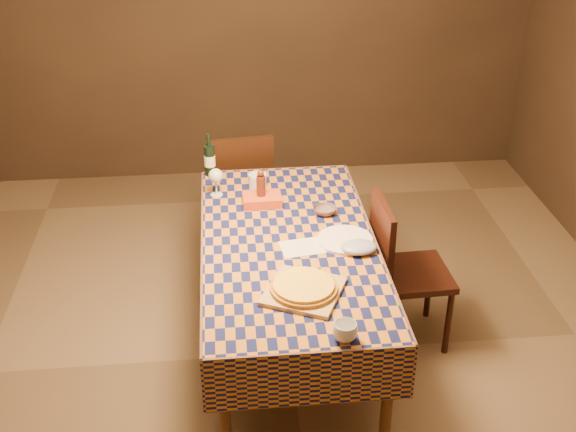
{
  "coord_description": "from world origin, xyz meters",
  "views": [
    {
      "loc": [
        -0.33,
        -3.29,
        2.79
      ],
      "look_at": [
        0.0,
        0.05,
        0.9
      ],
      "focal_mm": 45.0,
      "sensor_mm": 36.0,
      "label": 1
    }
  ],
  "objects_px": {
    "cutting_board": "(304,291)",
    "white_plate": "(345,240)",
    "wine_bottle": "(210,160)",
    "chair_right": "(399,265)",
    "chair_far": "(241,186)",
    "pizza": "(304,286)",
    "dining_table": "(289,254)",
    "bowl": "(325,211)"
  },
  "relations": [
    {
      "from": "pizza",
      "to": "chair_far",
      "type": "distance_m",
      "value": 1.69
    },
    {
      "from": "white_plate",
      "to": "bowl",
      "type": "bearing_deg",
      "value": 101.73
    },
    {
      "from": "cutting_board",
      "to": "chair_right",
      "type": "xyz_separation_m",
      "value": [
        0.62,
        0.57,
        -0.26
      ]
    },
    {
      "from": "pizza",
      "to": "chair_right",
      "type": "relative_size",
      "value": 0.41
    },
    {
      "from": "dining_table",
      "to": "pizza",
      "type": "bearing_deg",
      "value": -87.25
    },
    {
      "from": "bowl",
      "to": "wine_bottle",
      "type": "xyz_separation_m",
      "value": [
        -0.65,
        0.58,
        0.08
      ]
    },
    {
      "from": "chair_right",
      "to": "dining_table",
      "type": "bearing_deg",
      "value": -172.1
    },
    {
      "from": "cutting_board",
      "to": "chair_far",
      "type": "xyz_separation_m",
      "value": [
        -0.24,
        1.65,
        -0.26
      ]
    },
    {
      "from": "dining_table",
      "to": "pizza",
      "type": "xyz_separation_m",
      "value": [
        0.02,
        -0.48,
        0.11
      ]
    },
    {
      "from": "chair_far",
      "to": "pizza",
      "type": "bearing_deg",
      "value": -81.69
    },
    {
      "from": "cutting_board",
      "to": "pizza",
      "type": "relative_size",
      "value": 0.91
    },
    {
      "from": "dining_table",
      "to": "pizza",
      "type": "relative_size",
      "value": 4.88
    },
    {
      "from": "cutting_board",
      "to": "white_plate",
      "type": "height_order",
      "value": "cutting_board"
    },
    {
      "from": "wine_bottle",
      "to": "white_plate",
      "type": "height_order",
      "value": "wine_bottle"
    },
    {
      "from": "bowl",
      "to": "wine_bottle",
      "type": "distance_m",
      "value": 0.87
    },
    {
      "from": "wine_bottle",
      "to": "chair_right",
      "type": "xyz_separation_m",
      "value": [
        1.06,
        -0.78,
        -0.35
      ]
    },
    {
      "from": "dining_table",
      "to": "white_plate",
      "type": "bearing_deg",
      "value": -5.18
    },
    {
      "from": "cutting_board",
      "to": "wine_bottle",
      "type": "distance_m",
      "value": 1.42
    },
    {
      "from": "pizza",
      "to": "bowl",
      "type": "bearing_deg",
      "value": 74.46
    },
    {
      "from": "dining_table",
      "to": "bowl",
      "type": "height_order",
      "value": "bowl"
    },
    {
      "from": "pizza",
      "to": "bowl",
      "type": "height_order",
      "value": "pizza"
    },
    {
      "from": "wine_bottle",
      "to": "chair_far",
      "type": "bearing_deg",
      "value": 57.42
    },
    {
      "from": "cutting_board",
      "to": "white_plate",
      "type": "bearing_deg",
      "value": 58.35
    },
    {
      "from": "pizza",
      "to": "chair_right",
      "type": "height_order",
      "value": "chair_right"
    },
    {
      "from": "dining_table",
      "to": "bowl",
      "type": "bearing_deg",
      "value": 50.56
    },
    {
      "from": "white_plate",
      "to": "chair_far",
      "type": "height_order",
      "value": "chair_far"
    },
    {
      "from": "cutting_board",
      "to": "wine_bottle",
      "type": "height_order",
      "value": "wine_bottle"
    },
    {
      "from": "chair_right",
      "to": "chair_far",
      "type": "bearing_deg",
      "value": 128.52
    },
    {
      "from": "white_plate",
      "to": "chair_right",
      "type": "height_order",
      "value": "chair_right"
    },
    {
      "from": "cutting_board",
      "to": "pizza",
      "type": "bearing_deg",
      "value": 180.0
    },
    {
      "from": "pizza",
      "to": "chair_far",
      "type": "xyz_separation_m",
      "value": [
        -0.24,
        1.65,
        -0.28
      ]
    },
    {
      "from": "pizza",
      "to": "wine_bottle",
      "type": "height_order",
      "value": "wine_bottle"
    },
    {
      "from": "cutting_board",
      "to": "chair_right",
      "type": "height_order",
      "value": "chair_right"
    },
    {
      "from": "wine_bottle",
      "to": "white_plate",
      "type": "bearing_deg",
      "value": -51.27
    },
    {
      "from": "chair_far",
      "to": "chair_right",
      "type": "relative_size",
      "value": 1.0
    },
    {
      "from": "dining_table",
      "to": "bowl",
      "type": "xyz_separation_m",
      "value": [
        0.24,
        0.29,
        0.1
      ]
    },
    {
      "from": "wine_bottle",
      "to": "chair_right",
      "type": "distance_m",
      "value": 1.36
    },
    {
      "from": "pizza",
      "to": "wine_bottle",
      "type": "distance_m",
      "value": 1.41
    },
    {
      "from": "cutting_board",
      "to": "wine_bottle",
      "type": "relative_size",
      "value": 1.22
    },
    {
      "from": "pizza",
      "to": "white_plate",
      "type": "relative_size",
      "value": 1.26
    },
    {
      "from": "wine_bottle",
      "to": "pizza",
      "type": "bearing_deg",
      "value": -71.94
    },
    {
      "from": "white_plate",
      "to": "chair_far",
      "type": "bearing_deg",
      "value": 113.38
    }
  ]
}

